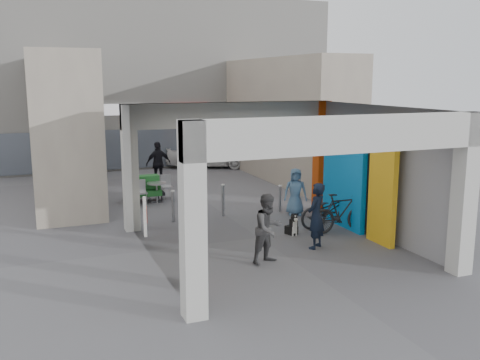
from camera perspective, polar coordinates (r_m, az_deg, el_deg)
name	(u,v)px	position (r m, az deg, el deg)	size (l,w,h in m)	color
ground	(259,238)	(14.33, 2.04, -6.17)	(90.00, 90.00, 0.00)	#58585D
arcade_canopy	(293,155)	(13.33, 5.65, 2.64)	(6.40, 6.45, 6.40)	#B6B7B2
far_building	(146,82)	(27.11, -10.01, 10.22)	(18.00, 4.08, 8.00)	silver
plaza_bldg_left	(59,126)	(20.15, -18.71, 5.44)	(2.00, 9.00, 5.00)	#ACA28F
plaza_bldg_right	(286,119)	(22.47, 4.97, 6.46)	(2.00, 9.00, 5.00)	#ACA28F
bollard_left	(173,207)	(15.87, -7.15, -2.82)	(0.09, 0.09, 0.93)	gray
bollard_center	(223,200)	(16.44, -1.82, -2.19)	(0.09, 0.09, 0.98)	gray
bollard_right	(280,199)	(16.97, 4.29, -2.02)	(0.09, 0.09, 0.85)	gray
advert_board_near	(185,262)	(11.04, -5.90, -8.69)	(0.21, 0.55, 1.00)	white
advert_board_far	(145,216)	(14.73, -10.10, -3.82)	(0.18, 0.56, 1.00)	white
cafe_set	(152,193)	(18.68, -9.37, -1.35)	(1.39, 1.12, 0.84)	#B0B0B5
produce_stand	(144,192)	(18.65, -10.22, -1.24)	(1.34, 0.72, 0.88)	black
crate_stack	(188,181)	(20.74, -5.52, -0.10)	(0.47, 0.38, 0.56)	#195418
border_collie	(293,226)	(14.57, 5.64, -4.93)	(0.23, 0.45, 0.62)	black
man_with_dog	(316,216)	(13.39, 8.12, -3.81)	(0.60, 0.40, 1.65)	black
man_back_turned	(268,229)	(12.24, 3.05, -5.20)	(0.79, 0.61, 1.62)	#404042
man_elderly	(295,192)	(16.61, 5.92, -1.25)	(0.71, 0.46, 1.46)	#537BA2
man_crates	(158,164)	(21.36, -8.70, 1.74)	(1.02, 0.42, 1.74)	black
bicycle_front	(329,210)	(15.45, 9.50, -3.13)	(0.66, 1.90, 1.00)	black
bicycle_rear	(341,213)	(14.93, 10.74, -3.45)	(0.52, 1.85, 1.11)	black
white_van	(208,153)	(25.55, -3.41, 2.88)	(1.59, 3.95, 1.35)	silver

